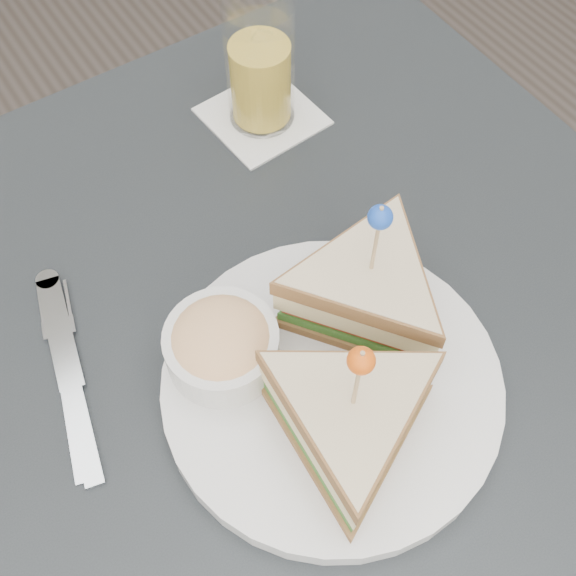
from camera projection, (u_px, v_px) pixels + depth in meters
The scene contains 6 objects.
ground_plane at pixel (286, 532), 1.29m from camera, with size 3.50×3.50×0.00m, color #3F3833.
table at pixel (285, 367), 0.72m from camera, with size 0.80×0.80×0.75m.
plate_meal at pixel (339, 359), 0.59m from camera, with size 0.33×0.31×0.17m.
cutlery_fork at pixel (65, 366), 0.63m from camera, with size 0.07×0.20×0.01m.
cutlery_knife at pixel (71, 379), 0.62m from camera, with size 0.07×0.22×0.01m.
drink_set at pixel (260, 72), 0.74m from camera, with size 0.12×0.12×0.14m.
Camera 1 is at (-0.17, -0.27, 1.32)m, focal length 45.00 mm.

